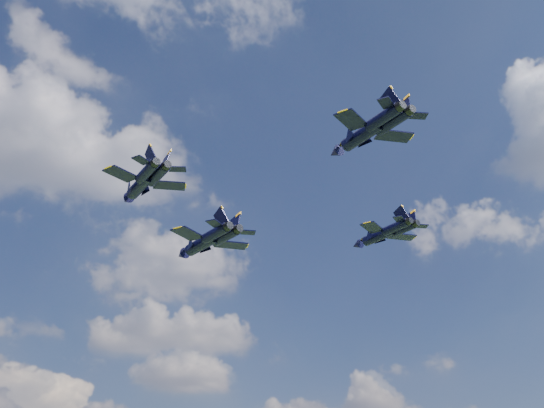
{
  "coord_description": "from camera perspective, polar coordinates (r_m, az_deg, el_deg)",
  "views": [
    {
      "loc": [
        -25.61,
        -73.03,
        24.94
      ],
      "look_at": [
        -0.82,
        8.15,
        63.91
      ],
      "focal_mm": 45.0,
      "sensor_mm": 36.0,
      "label": 1
    }
  ],
  "objects": [
    {
      "name": "jet_left",
      "position": [
        86.03,
        -11.06,
        1.48
      ],
      "size": [
        10.36,
        13.84,
        3.26
      ],
      "rotation": [
        0.0,
        0.0,
        0.24
      ],
      "color": "black"
    },
    {
      "name": "jet_right",
      "position": [
        103.69,
        8.78,
        -2.67
      ],
      "size": [
        10.0,
        13.74,
        3.24
      ],
      "rotation": [
        0.0,
        0.0,
        0.34
      ],
      "color": "black"
    },
    {
      "name": "jet_lead",
      "position": [
        109.5,
        -6.02,
        -3.36
      ],
      "size": [
        12.98,
        17.9,
        4.23
      ],
      "rotation": [
        0.0,
        0.0,
        0.35
      ],
      "color": "black"
    },
    {
      "name": "jet_slot",
      "position": [
        81.59,
        7.38,
        5.66
      ],
      "size": [
        10.78,
        14.62,
        3.44
      ],
      "rotation": [
        0.0,
        0.0,
        0.29
      ],
      "color": "black"
    }
  ]
}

